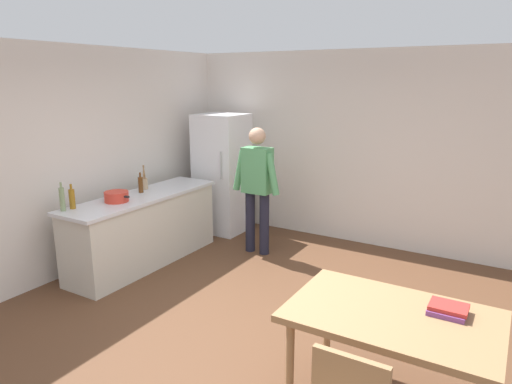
{
  "coord_description": "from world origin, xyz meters",
  "views": [
    {
      "loc": [
        2.05,
        -3.2,
        2.3
      ],
      "look_at": [
        -0.66,
        1.34,
        0.99
      ],
      "focal_mm": 32.06,
      "sensor_mm": 36.0,
      "label": 1
    }
  ],
  "objects_px": {
    "utensil_jar": "(144,183)",
    "bottle_beer_brown": "(141,184)",
    "person": "(257,182)",
    "cooking_pot": "(116,197)",
    "dining_table": "(392,323)",
    "refrigerator": "(222,174)",
    "bottle_oil_amber": "(72,199)",
    "book_stack": "(448,310)",
    "bottle_vinegar_tall": "(62,199)"
  },
  "relations": [
    {
      "from": "refrigerator",
      "to": "utensil_jar",
      "type": "relative_size",
      "value": 5.62
    },
    {
      "from": "dining_table",
      "to": "utensil_jar",
      "type": "bearing_deg",
      "value": 159.54
    },
    {
      "from": "cooking_pot",
      "to": "bottle_oil_amber",
      "type": "height_order",
      "value": "bottle_oil_amber"
    },
    {
      "from": "person",
      "to": "cooking_pot",
      "type": "relative_size",
      "value": 4.25
    },
    {
      "from": "refrigerator",
      "to": "book_stack",
      "type": "bearing_deg",
      "value": -34.87
    },
    {
      "from": "bottle_beer_brown",
      "to": "bottle_vinegar_tall",
      "type": "distance_m",
      "value": 1.06
    },
    {
      "from": "refrigerator",
      "to": "dining_table",
      "type": "distance_m",
      "value": 4.27
    },
    {
      "from": "person",
      "to": "utensil_jar",
      "type": "bearing_deg",
      "value": -147.4
    },
    {
      "from": "cooking_pot",
      "to": "refrigerator",
      "type": "bearing_deg",
      "value": 86.4
    },
    {
      "from": "person",
      "to": "utensil_jar",
      "type": "xyz_separation_m",
      "value": [
        -1.25,
        -0.8,
        0.0
      ]
    },
    {
      "from": "person",
      "to": "bottle_oil_amber",
      "type": "distance_m",
      "value": 2.28
    },
    {
      "from": "person",
      "to": "bottle_vinegar_tall",
      "type": "height_order",
      "value": "person"
    },
    {
      "from": "book_stack",
      "to": "person",
      "type": "bearing_deg",
      "value": 143.6
    },
    {
      "from": "dining_table",
      "to": "book_stack",
      "type": "distance_m",
      "value": 0.38
    },
    {
      "from": "bottle_oil_amber",
      "to": "cooking_pot",
      "type": "bearing_deg",
      "value": 67.84
    },
    {
      "from": "person",
      "to": "dining_table",
      "type": "bearing_deg",
      "value": -42.41
    },
    {
      "from": "bottle_vinegar_tall",
      "to": "utensil_jar",
      "type": "bearing_deg",
      "value": 88.95
    },
    {
      "from": "person",
      "to": "bottle_beer_brown",
      "type": "height_order",
      "value": "person"
    },
    {
      "from": "bottle_vinegar_tall",
      "to": "person",
      "type": "bearing_deg",
      "value": 57.59
    },
    {
      "from": "person",
      "to": "refrigerator",
      "type": "bearing_deg",
      "value": 149.77
    },
    {
      "from": "utensil_jar",
      "to": "refrigerator",
      "type": "bearing_deg",
      "value": 77.37
    },
    {
      "from": "person",
      "to": "cooking_pot",
      "type": "height_order",
      "value": "person"
    },
    {
      "from": "person",
      "to": "dining_table",
      "type": "relative_size",
      "value": 1.21
    },
    {
      "from": "utensil_jar",
      "to": "bottle_beer_brown",
      "type": "distance_m",
      "value": 0.19
    },
    {
      "from": "refrigerator",
      "to": "person",
      "type": "xyz_separation_m",
      "value": [
        0.95,
        -0.55,
        0.08
      ]
    },
    {
      "from": "bottle_vinegar_tall",
      "to": "book_stack",
      "type": "height_order",
      "value": "bottle_vinegar_tall"
    },
    {
      "from": "bottle_oil_amber",
      "to": "book_stack",
      "type": "distance_m",
      "value": 3.94
    },
    {
      "from": "book_stack",
      "to": "bottle_vinegar_tall",
      "type": "bearing_deg",
      "value": -179.44
    },
    {
      "from": "bottle_oil_amber",
      "to": "book_stack",
      "type": "xyz_separation_m",
      "value": [
        3.94,
        -0.08,
        -0.23
      ]
    },
    {
      "from": "utensil_jar",
      "to": "bottle_oil_amber",
      "type": "xyz_separation_m",
      "value": [
        -0.01,
        -1.09,
        0.04
      ]
    },
    {
      "from": "cooking_pot",
      "to": "bottle_beer_brown",
      "type": "xyz_separation_m",
      "value": [
        -0.07,
        0.47,
        0.05
      ]
    },
    {
      "from": "refrigerator",
      "to": "bottle_oil_amber",
      "type": "xyz_separation_m",
      "value": [
        -0.31,
        -2.45,
        0.12
      ]
    },
    {
      "from": "utensil_jar",
      "to": "bottle_beer_brown",
      "type": "bearing_deg",
      "value": -56.12
    },
    {
      "from": "dining_table",
      "to": "utensil_jar",
      "type": "relative_size",
      "value": 4.37
    },
    {
      "from": "utensil_jar",
      "to": "book_stack",
      "type": "height_order",
      "value": "utensil_jar"
    },
    {
      "from": "cooking_pot",
      "to": "bottle_oil_amber",
      "type": "distance_m",
      "value": 0.5
    },
    {
      "from": "person",
      "to": "book_stack",
      "type": "xyz_separation_m",
      "value": [
        2.67,
        -1.97,
        -0.2
      ]
    },
    {
      "from": "bottle_vinegar_tall",
      "to": "bottle_beer_brown",
      "type": "bearing_deg",
      "value": 83.0
    },
    {
      "from": "person",
      "to": "utensil_jar",
      "type": "height_order",
      "value": "person"
    },
    {
      "from": "person",
      "to": "bottle_beer_brown",
      "type": "bearing_deg",
      "value": -140.04
    },
    {
      "from": "refrigerator",
      "to": "bottle_oil_amber",
      "type": "relative_size",
      "value": 6.43
    },
    {
      "from": "cooking_pot",
      "to": "bottle_beer_brown",
      "type": "bearing_deg",
      "value": 98.72
    },
    {
      "from": "bottle_vinegar_tall",
      "to": "book_stack",
      "type": "relative_size",
      "value": 1.27
    },
    {
      "from": "cooking_pot",
      "to": "utensil_jar",
      "type": "distance_m",
      "value": 0.65
    },
    {
      "from": "dining_table",
      "to": "bottle_beer_brown",
      "type": "height_order",
      "value": "bottle_beer_brown"
    },
    {
      "from": "utensil_jar",
      "to": "person",
      "type": "bearing_deg",
      "value": 32.6
    },
    {
      "from": "dining_table",
      "to": "bottle_vinegar_tall",
      "type": "xyz_separation_m",
      "value": [
        -3.63,
        0.14,
        0.36
      ]
    },
    {
      "from": "cooking_pot",
      "to": "book_stack",
      "type": "distance_m",
      "value": 3.79
    },
    {
      "from": "book_stack",
      "to": "refrigerator",
      "type": "bearing_deg",
      "value": 145.13
    },
    {
      "from": "refrigerator",
      "to": "book_stack",
      "type": "distance_m",
      "value": 4.42
    }
  ]
}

